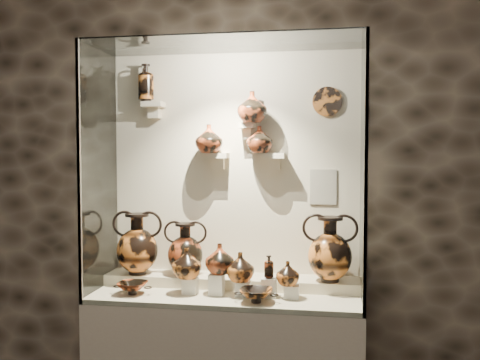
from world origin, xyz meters
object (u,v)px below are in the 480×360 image
object	(u,v)px
lekythos_small	(269,265)
kylix_right	(256,294)
amphora_left	(137,243)
lekythos_tall	(146,81)
ovoid_vase_a	(209,139)
amphora_mid	(185,249)
amphora_right	(330,249)
kylix_left	(133,287)
ovoid_vase_b	(252,107)
jug_e	(288,273)
jug_b	(220,259)
jug_c	(240,267)
ovoid_vase_c	(259,139)
jug_a	(187,263)

from	to	relation	value
lekythos_small	kylix_right	distance (m)	0.20
amphora_left	lekythos_tall	distance (m)	1.11
ovoid_vase_a	amphora_left	bearing A→B (deg)	177.97
amphora_mid	amphora_right	xyz separation A→B (m)	(0.96, -0.03, 0.03)
kylix_left	ovoid_vase_b	world-z (taller)	ovoid_vase_b
kylix_left	kylix_right	world-z (taller)	kylix_right
amphora_right	jug_e	xyz separation A→B (m)	(-0.25, -0.19, -0.12)
amphora_mid	jug_b	bearing A→B (deg)	-56.23
jug_c	ovoid_vase_c	xyz separation A→B (m)	(0.09, 0.26, 0.80)
amphora_right	kylix_right	distance (m)	0.58
amphora_mid	jug_a	distance (m)	0.23
jug_a	ovoid_vase_c	xyz separation A→B (m)	(0.42, 0.27, 0.78)
kylix_right	amphora_right	bearing A→B (deg)	29.36
jug_c	ovoid_vase_b	bearing A→B (deg)	70.89
amphora_right	ovoid_vase_a	xyz separation A→B (m)	(-0.80, 0.08, 0.70)
amphora_right	jug_a	size ratio (longest dim) A/B	2.17
kylix_left	amphora_right	bearing A→B (deg)	18.82
lekythos_tall	ovoid_vase_c	distance (m)	0.88
amphora_right	kylix_right	size ratio (longest dim) A/B	1.66
amphora_right	jug_e	size ratio (longest dim) A/B	2.81
amphora_mid	jug_c	distance (m)	0.46
lekythos_small	jug_b	bearing A→B (deg)	-167.30
amphora_left	jug_e	bearing A→B (deg)	-33.87
amphora_right	ovoid_vase_a	size ratio (longest dim) A/B	2.19
lekythos_tall	ovoid_vase_c	world-z (taller)	lekythos_tall
jug_e	ovoid_vase_c	world-z (taller)	ovoid_vase_c
amphora_right	lekythos_small	size ratio (longest dim) A/B	2.63
lekythos_small	ovoid_vase_c	xyz separation A→B (m)	(-0.09, 0.27, 0.78)
amphora_left	amphora_right	bearing A→B (deg)	-23.66
jug_e	ovoid_vase_b	world-z (taller)	ovoid_vase_b
amphora_right	ovoid_vase_c	xyz separation A→B (m)	(-0.46, 0.08, 0.70)
ovoid_vase_c	jug_e	bearing A→B (deg)	-73.06
jug_c	ovoid_vase_a	distance (m)	0.88
jug_b	jug_e	xyz separation A→B (m)	(0.43, -0.03, -0.07)
lekythos_tall	amphora_left	bearing A→B (deg)	-126.01
jug_a	ovoid_vase_b	size ratio (longest dim) A/B	0.95
jug_c	jug_e	bearing A→B (deg)	-12.11
amphora_mid	jug_c	bearing A→B (deg)	-48.66
jug_a	lekythos_tall	xyz separation A→B (m)	(-0.36, 0.30, 1.19)
jug_c	jug_e	distance (m)	0.30
kylix_left	ovoid_vase_c	xyz separation A→B (m)	(0.76, 0.33, 0.93)
jug_a	amphora_mid	bearing A→B (deg)	127.43
jug_e	lekythos_small	world-z (taller)	lekythos_small
jug_e	kylix_right	world-z (taller)	jug_e
jug_e	ovoid_vase_c	bearing A→B (deg)	134.80
amphora_left	kylix_left	bearing A→B (deg)	-100.18
jug_b	kylix_left	xyz separation A→B (m)	(-0.54, -0.09, -0.18)
jug_a	jug_e	world-z (taller)	jug_a
jug_c	lekythos_tall	distance (m)	1.42
jug_c	lekythos_small	distance (m)	0.18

